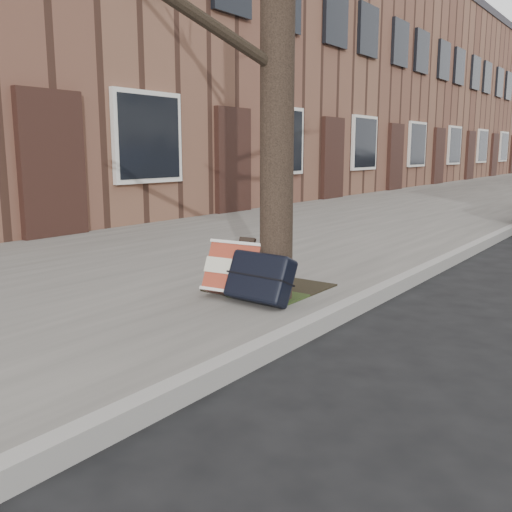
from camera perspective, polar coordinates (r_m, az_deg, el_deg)
The scene contains 6 objects.
ground at distance 3.11m, azimuth 20.32°, elevation -14.65°, with size 120.00×120.00×0.00m, color black.
near_sidewalk at distance 18.32m, azimuth 21.95°, elevation 5.87°, with size 5.00×70.00×0.12m, color gray.
house_near at distance 21.50m, azimuth 7.26°, elevation 16.29°, with size 6.80×40.00×7.00m, color brown.
dirt_patch at distance 4.91m, azimuth 1.43°, elevation -3.17°, with size 0.85×0.85×0.01m, color black.
suitcase_red at distance 4.55m, azimuth -1.43°, elevation -1.45°, with size 0.58×0.16×0.42m, color maroon.
suitcase_navy at distance 4.38m, azimuth 0.40°, elevation -2.13°, with size 0.53×0.17×0.38m, color black.
Camera 1 is at (0.69, -2.74, 1.28)m, focal length 40.00 mm.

